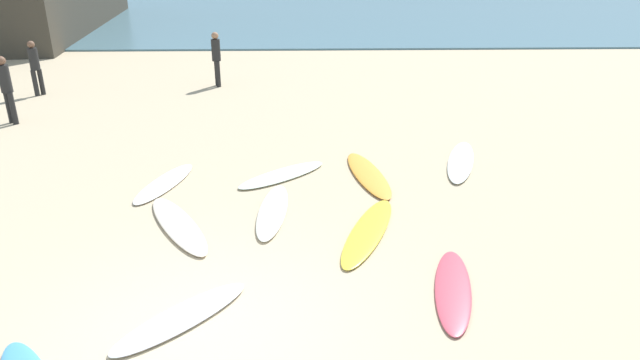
% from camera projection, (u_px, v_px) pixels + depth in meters
% --- Properties ---
extents(ground_plane, '(120.00, 120.00, 0.00)m').
position_uv_depth(ground_plane, '(205.00, 336.00, 6.83)').
color(ground_plane, '#C6B28E').
extents(ocean_water, '(120.00, 40.00, 0.08)m').
position_uv_depth(ocean_water, '(288.00, 4.00, 43.10)').
color(ocean_water, slate).
rests_on(ocean_water, ground_plane).
extents(surfboard_0, '(1.98, 1.82, 0.08)m').
position_uv_depth(surfboard_0, '(282.00, 175.00, 11.44)').
color(surfboard_0, silver).
rests_on(surfboard_0, ground_plane).
extents(surfboard_1, '(1.75, 1.80, 0.08)m').
position_uv_depth(surfboard_1, '(182.00, 317.00, 7.09)').
color(surfboard_1, white).
rests_on(surfboard_1, ground_plane).
extents(surfboard_2, '(1.38, 2.55, 0.07)m').
position_uv_depth(surfboard_2, '(368.00, 231.00, 9.22)').
color(surfboard_2, yellow).
rests_on(surfboard_2, ground_plane).
extents(surfboard_3, '(1.31, 2.63, 0.08)m').
position_uv_depth(surfboard_3, '(461.00, 161.00, 12.14)').
color(surfboard_3, white).
rests_on(surfboard_3, ground_plane).
extents(surfboard_4, '(0.92, 2.13, 0.06)m').
position_uv_depth(surfboard_4, '(453.00, 289.00, 7.68)').
color(surfboard_4, '#D34A5B').
rests_on(surfboard_4, ground_plane).
extents(surfboard_5, '(0.99, 2.58, 0.08)m').
position_uv_depth(surfboard_5, '(368.00, 174.00, 11.45)').
color(surfboard_5, '#F9A237').
rests_on(surfboard_5, ground_plane).
extents(surfboard_6, '(1.63, 2.37, 0.08)m').
position_uv_depth(surfboard_6, '(178.00, 225.00, 9.41)').
color(surfboard_6, '#F5E3CA').
rests_on(surfboard_6, ground_plane).
extents(surfboard_8, '(0.65, 2.26, 0.08)m').
position_uv_depth(surfboard_8, '(273.00, 211.00, 9.89)').
color(surfboard_8, white).
rests_on(surfboard_8, ground_plane).
extents(surfboard_9, '(1.10, 2.15, 0.07)m').
position_uv_depth(surfboard_9, '(165.00, 183.00, 11.06)').
color(surfboard_9, white).
rests_on(surfboard_9, ground_plane).
extents(beachgoer_near, '(0.39, 0.39, 1.65)m').
position_uv_depth(beachgoer_near, '(35.00, 66.00, 17.17)').
color(beachgoer_near, black).
rests_on(beachgoer_near, ground_plane).
extents(beachgoer_mid, '(0.39, 0.39, 1.74)m').
position_uv_depth(beachgoer_mid, '(6.00, 87.00, 14.43)').
color(beachgoer_mid, black).
rests_on(beachgoer_mid, ground_plane).
extents(beachgoer_far, '(0.36, 0.36, 1.73)m').
position_uv_depth(beachgoer_far, '(216.00, 56.00, 18.25)').
color(beachgoer_far, black).
rests_on(beachgoer_far, ground_plane).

